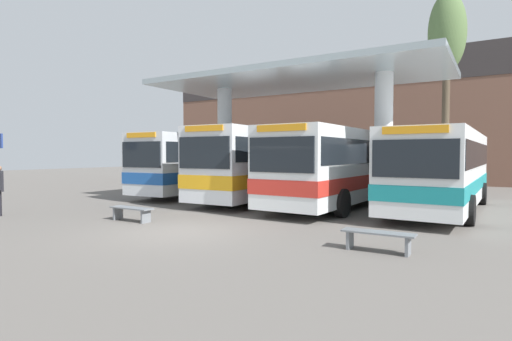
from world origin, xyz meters
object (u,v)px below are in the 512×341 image
(transit_bus_right_bay, at_px, (342,164))
(poplar_tree_behind_left, at_px, (447,39))
(transit_bus_far_right_bay, at_px, (442,167))
(parked_car_street, at_px, (320,170))
(transit_bus_center_bay, at_px, (272,162))
(waiting_bench_mid_platform, at_px, (378,237))
(transit_bus_left_bay, at_px, (214,162))
(waiting_bench_near_pillar, at_px, (131,211))

(transit_bus_right_bay, relative_size, poplar_tree_behind_left, 1.05)
(transit_bus_far_right_bay, height_order, parked_car_street, transit_bus_far_right_bay)
(transit_bus_far_right_bay, bearing_deg, transit_bus_center_bay, 0.56)
(transit_bus_center_bay, bearing_deg, waiting_bench_mid_platform, 129.67)
(transit_bus_left_bay, relative_size, waiting_bench_near_pillar, 7.05)
(waiting_bench_near_pillar, xyz_separation_m, poplar_tree_behind_left, (8.03, 13.31, 7.70))
(waiting_bench_near_pillar, height_order, waiting_bench_mid_platform, same)
(transit_bus_center_bay, distance_m, parked_car_street, 11.00)
(transit_bus_left_bay, xyz_separation_m, transit_bus_far_right_bay, (11.97, -1.06, -0.09))
(waiting_bench_near_pillar, distance_m, waiting_bench_mid_platform, 8.01)
(transit_bus_left_bay, height_order, waiting_bench_mid_platform, transit_bus_left_bay)
(transit_bus_right_bay, distance_m, waiting_bench_mid_platform, 8.54)
(transit_bus_center_bay, distance_m, transit_bus_far_right_bay, 7.74)
(transit_bus_left_bay, distance_m, transit_bus_center_bay, 4.33)
(transit_bus_left_bay, distance_m, waiting_bench_near_pillar, 9.95)
(transit_bus_far_right_bay, height_order, waiting_bench_mid_platform, transit_bus_far_right_bay)
(poplar_tree_behind_left, bearing_deg, transit_bus_right_bay, -121.71)
(transit_bus_far_right_bay, distance_m, poplar_tree_behind_left, 8.20)
(transit_bus_center_bay, bearing_deg, transit_bus_right_bay, 169.11)
(transit_bus_center_bay, height_order, parked_car_street, transit_bus_center_bay)
(waiting_bench_mid_platform, distance_m, poplar_tree_behind_left, 15.38)
(transit_bus_left_bay, bearing_deg, poplar_tree_behind_left, -162.96)
(waiting_bench_near_pillar, height_order, poplar_tree_behind_left, poplar_tree_behind_left)
(transit_bus_left_bay, height_order, waiting_bench_near_pillar, transit_bus_left_bay)
(transit_bus_left_bay, bearing_deg, waiting_bench_mid_platform, 138.89)
(transit_bus_center_bay, xyz_separation_m, waiting_bench_mid_platform, (7.31, -8.30, -1.50))
(transit_bus_far_right_bay, xyz_separation_m, waiting_bench_mid_platform, (-0.43, -8.13, -1.36))
(parked_car_street, bearing_deg, transit_bus_left_bay, -107.89)
(transit_bus_left_bay, xyz_separation_m, parked_car_street, (2.47, 9.93, -0.75))
(transit_bus_far_right_bay, relative_size, waiting_bench_near_pillar, 6.52)
(poplar_tree_behind_left, bearing_deg, parked_car_street, 147.39)
(transit_bus_far_right_bay, bearing_deg, parked_car_street, -47.34)
(transit_bus_far_right_bay, xyz_separation_m, waiting_bench_near_pillar, (-8.44, -8.13, -1.36))
(transit_bus_far_right_bay, height_order, poplar_tree_behind_left, poplar_tree_behind_left)
(transit_bus_left_bay, xyz_separation_m, transit_bus_center_bay, (4.23, -0.89, 0.06))
(transit_bus_center_bay, relative_size, parked_car_street, 2.56)
(transit_bus_left_bay, bearing_deg, transit_bus_right_bay, 166.80)
(transit_bus_left_bay, relative_size, transit_bus_far_right_bay, 1.08)
(waiting_bench_near_pillar, bearing_deg, parked_car_street, 93.18)
(transit_bus_right_bay, relative_size, transit_bus_far_right_bay, 1.02)
(transit_bus_far_right_bay, bearing_deg, waiting_bench_mid_platform, 88.79)
(transit_bus_left_bay, height_order, transit_bus_right_bay, transit_bus_left_bay)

